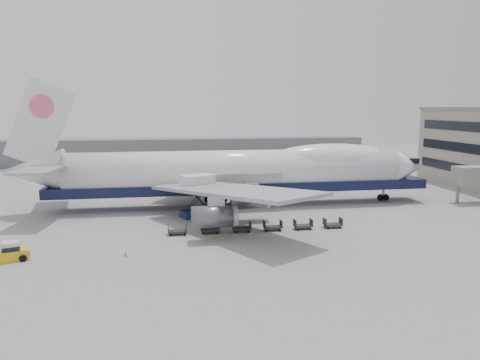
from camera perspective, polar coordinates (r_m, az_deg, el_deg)
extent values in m
plane|color=gray|center=(63.22, 1.34, -5.39)|extent=(260.00, 260.00, 0.00)
cube|color=gold|center=(57.54, 2.48, -6.84)|extent=(60.00, 0.15, 0.01)
cylinder|color=slate|center=(84.35, 25.00, -1.57)|extent=(0.50, 0.50, 3.00)
cube|color=slate|center=(130.72, -8.85, 3.48)|extent=(110.00, 8.00, 7.00)
cylinder|color=white|center=(73.75, -0.41, 1.18)|extent=(52.00, 6.40, 6.40)
cube|color=#0E1335|center=(74.30, 0.35, -0.76)|extent=(60.00, 5.76, 1.50)
cone|color=white|center=(83.41, 19.67, 1.56)|extent=(6.00, 6.40, 6.40)
cone|color=white|center=(75.14, -24.04, 1.01)|extent=(9.00, 6.40, 6.40)
ellipsoid|color=white|center=(77.56, 11.05, 2.70)|extent=(20.67, 5.78, 4.56)
cube|color=white|center=(74.23, -23.25, 6.33)|extent=(10.52, 0.50, 13.56)
cylinder|color=#F86082|center=(74.08, -22.99, 8.28)|extent=(3.40, 0.30, 3.40)
cube|color=#9EA0A3|center=(59.45, -1.06, -1.28)|extent=(20.35, 26.74, 2.26)
cube|color=#9EA0A3|center=(87.49, -3.85, 1.98)|extent=(20.35, 26.74, 2.26)
cylinder|color=#595B60|center=(92.20, -5.99, 0.93)|extent=(4.80, 2.60, 2.60)
cylinder|color=#595B60|center=(83.94, -1.50, 0.19)|extent=(4.80, 2.60, 2.60)
cylinder|color=#595B60|center=(64.49, 1.01, -2.46)|extent=(4.80, 2.60, 2.60)
cylinder|color=#595B60|center=(54.93, -3.43, -4.49)|extent=(4.80, 2.60, 2.60)
cylinder|color=slate|center=(82.19, 17.07, -1.56)|extent=(0.36, 0.36, 2.50)
cylinder|color=black|center=(82.32, 17.05, -2.04)|extent=(1.10, 0.45, 1.10)
cylinder|color=slate|center=(71.15, -2.41, -2.75)|extent=(0.36, 0.36, 2.50)
cylinder|color=black|center=(71.29, -2.40, -3.30)|extent=(1.10, 0.45, 1.10)
cylinder|color=slate|center=(76.99, -2.97, -1.86)|extent=(0.36, 0.36, 2.50)
cylinder|color=black|center=(77.13, -2.97, -2.37)|extent=(1.10, 0.45, 1.10)
cube|color=#182749|center=(67.60, -5.15, -4.02)|extent=(5.35, 4.01, 1.06)
cube|color=silver|center=(66.74, -5.20, -0.28)|extent=(5.07, 4.04, 2.13)
cube|color=#182749|center=(66.09, -5.11, -2.31)|extent=(3.23, 1.45, 3.81)
cube|color=#182749|center=(68.17, -5.25, -1.97)|extent=(3.23, 1.45, 3.81)
cube|color=slate|center=(68.27, -5.30, -0.08)|extent=(2.59, 1.97, 0.15)
cylinder|color=black|center=(66.57, -6.58, -4.33)|extent=(0.87, 0.34, 0.87)
cylinder|color=black|center=(68.45, -6.67, -3.97)|extent=(0.87, 0.34, 0.87)
cylinder|color=black|center=(66.83, -3.59, -4.24)|extent=(0.87, 0.34, 0.87)
cylinder|color=black|center=(68.71, -3.76, -3.88)|extent=(0.87, 0.34, 0.87)
cube|color=yellow|center=(53.91, -25.80, -8.24)|extent=(3.07, 2.28, 1.08)
cube|color=silver|center=(53.63, -26.18, -7.27)|extent=(1.92, 1.80, 0.98)
cube|color=black|center=(53.69, -26.17, -7.47)|extent=(2.05, 1.93, 0.49)
cylinder|color=black|center=(53.67, -26.99, -8.62)|extent=(0.68, 0.29, 0.68)
cylinder|color=black|center=(54.83, -26.59, -8.23)|extent=(0.68, 0.29, 0.68)
cylinder|color=black|center=(53.11, -24.95, -8.66)|extent=(0.68, 0.29, 0.68)
cylinder|color=black|center=(54.28, -24.60, -8.26)|extent=(0.68, 0.29, 0.68)
cone|color=orange|center=(51.31, -13.78, -8.72)|extent=(0.38, 0.38, 0.59)
cube|color=orange|center=(51.40, -13.77, -9.02)|extent=(0.40, 0.40, 0.03)
cube|color=#2D2D30|center=(58.50, -7.65, -6.20)|extent=(2.30, 1.35, 0.18)
cube|color=#2D2D30|center=(58.38, -8.74, -5.85)|extent=(0.08, 1.35, 0.90)
cube|color=#2D2D30|center=(58.44, -6.57, -5.79)|extent=(0.08, 1.35, 0.90)
cylinder|color=black|center=(58.03, -8.47, -6.65)|extent=(0.30, 0.12, 0.30)
cylinder|color=black|center=(59.09, -8.49, -6.36)|extent=(0.30, 0.12, 0.30)
cylinder|color=black|center=(58.08, -6.78, -6.60)|extent=(0.30, 0.12, 0.30)
cylinder|color=black|center=(59.14, -6.83, -6.31)|extent=(0.30, 0.12, 0.30)
cube|color=#2D2D30|center=(58.76, -3.70, -6.07)|extent=(2.30, 1.35, 0.18)
cube|color=#2D2D30|center=(58.56, -4.78, -5.73)|extent=(0.08, 1.35, 0.90)
cube|color=#2D2D30|center=(58.77, -2.63, -5.65)|extent=(0.08, 1.35, 0.90)
cylinder|color=black|center=(58.23, -4.48, -6.52)|extent=(0.30, 0.12, 0.30)
cylinder|color=black|center=(59.29, -4.57, -6.24)|extent=(0.30, 0.12, 0.30)
cylinder|color=black|center=(58.40, -2.81, -6.46)|extent=(0.30, 0.12, 0.30)
cylinder|color=black|center=(59.45, -2.93, -6.18)|extent=(0.30, 0.12, 0.30)
cube|color=#2D2D30|center=(59.28, 0.19, -5.91)|extent=(2.30, 1.35, 0.18)
cube|color=#2D2D30|center=(59.01, -0.87, -5.58)|extent=(0.08, 1.35, 0.90)
cube|color=#2D2D30|center=(59.37, 1.24, -5.49)|extent=(0.08, 1.35, 0.90)
cylinder|color=black|center=(58.70, -0.54, -6.37)|extent=(0.30, 0.12, 0.30)
cylinder|color=black|center=(59.75, -0.71, -6.09)|extent=(0.30, 0.12, 0.30)
cylinder|color=black|center=(58.99, 1.10, -6.29)|extent=(0.30, 0.12, 0.30)
cylinder|color=black|center=(60.03, 0.91, -6.02)|extent=(0.30, 0.12, 0.30)
cube|color=#2D2D30|center=(60.08, 4.00, -5.73)|extent=(2.30, 1.35, 0.18)
cube|color=#2D2D30|center=(59.74, 2.97, -5.41)|extent=(0.08, 1.35, 0.90)
cube|color=#2D2D30|center=(60.24, 5.02, -5.31)|extent=(0.08, 1.35, 0.90)
cylinder|color=black|center=(59.45, 3.32, -6.18)|extent=(0.30, 0.12, 0.30)
cylinder|color=black|center=(60.48, 3.08, -5.92)|extent=(0.30, 0.12, 0.30)
cylinder|color=black|center=(59.84, 4.91, -6.10)|extent=(0.30, 0.12, 0.30)
cylinder|color=black|center=(60.87, 4.65, -5.84)|extent=(0.30, 0.12, 0.30)
cube|color=#2D2D30|center=(61.13, 7.68, -5.54)|extent=(2.30, 1.35, 0.18)
cube|color=#2D2D30|center=(60.72, 6.70, -5.23)|extent=(0.08, 1.35, 0.90)
cube|color=#2D2D30|center=(61.36, 8.68, -5.12)|extent=(0.08, 1.35, 0.90)
cylinder|color=black|center=(60.45, 7.06, -5.98)|extent=(0.30, 0.12, 0.30)
cylinder|color=black|center=(61.47, 6.77, -5.73)|extent=(0.30, 0.12, 0.30)
cylinder|color=black|center=(60.95, 8.60, -5.89)|extent=(0.30, 0.12, 0.30)
cylinder|color=black|center=(61.96, 8.28, -5.64)|extent=(0.30, 0.12, 0.30)
cube|color=#2D2D30|center=(62.42, 11.23, -5.33)|extent=(2.30, 1.35, 0.18)
cube|color=#2D2D30|center=(61.95, 10.29, -5.03)|extent=(0.08, 1.35, 0.90)
cube|color=#2D2D30|center=(62.72, 12.18, -4.91)|extent=(0.08, 1.35, 0.90)
cylinder|color=black|center=(61.70, 10.66, -5.76)|extent=(0.30, 0.12, 0.30)
cylinder|color=black|center=(62.70, 10.31, -5.52)|extent=(0.30, 0.12, 0.30)
cylinder|color=black|center=(62.30, 12.14, -5.67)|extent=(0.30, 0.12, 0.30)
cylinder|color=black|center=(63.29, 11.77, -5.43)|extent=(0.30, 0.12, 0.30)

